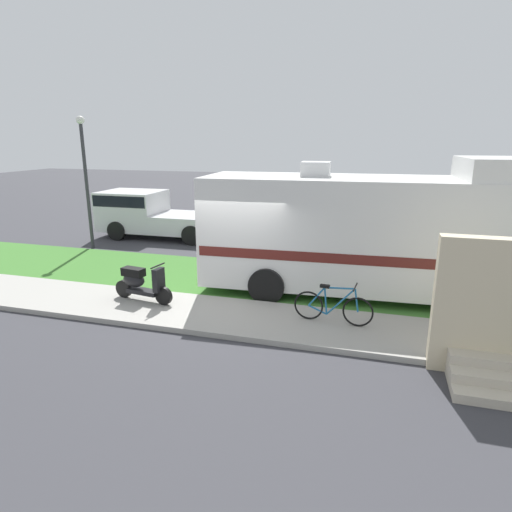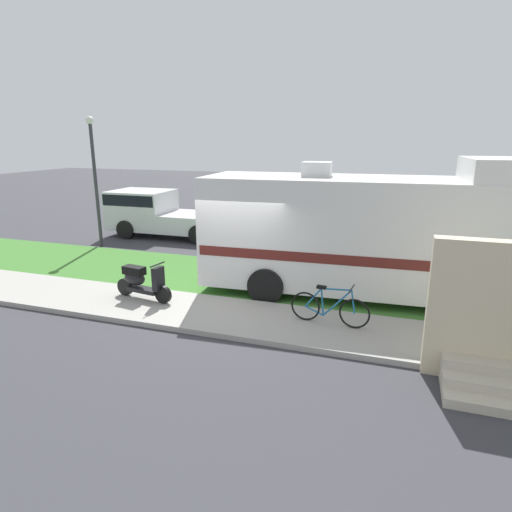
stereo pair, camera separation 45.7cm
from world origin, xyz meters
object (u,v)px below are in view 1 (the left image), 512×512
(bicycle, at_px, (333,307))
(pickup_truck_far, at_px, (261,204))
(pickup_truck_near, at_px, (151,213))
(street_lamp_post, at_px, (85,171))
(scooter, at_px, (141,283))
(motorhome_rv, at_px, (366,232))
(bottle_green, at_px, (445,340))

(bicycle, bearing_deg, pickup_truck_far, 113.05)
(pickup_truck_far, bearing_deg, pickup_truck_near, -135.29)
(street_lamp_post, bearing_deg, scooter, -44.14)
(motorhome_rv, distance_m, scooter, 5.69)
(pickup_truck_near, bearing_deg, bicycle, -40.66)
(bicycle, height_order, pickup_truck_far, pickup_truck_far)
(scooter, height_order, bicycle, scooter)
(pickup_truck_near, bearing_deg, bottle_green, -35.80)
(pickup_truck_far, bearing_deg, bicycle, -66.95)
(motorhome_rv, xyz_separation_m, pickup_truck_near, (-8.69, 4.74, -0.69))
(motorhome_rv, distance_m, pickup_truck_far, 9.78)
(motorhome_rv, height_order, scooter, motorhome_rv)
(pickup_truck_near, xyz_separation_m, pickup_truck_far, (3.65, 3.62, -0.01))
(scooter, bearing_deg, motorhome_rv, 23.59)
(bottle_green, relative_size, street_lamp_post, 0.05)
(bicycle, relative_size, pickup_truck_far, 0.30)
(motorhome_rv, relative_size, scooter, 4.92)
(bicycle, xyz_separation_m, bottle_green, (2.20, -0.46, -0.27))
(scooter, distance_m, pickup_truck_near, 7.85)
(scooter, distance_m, pickup_truck_far, 10.60)
(pickup_truck_near, height_order, street_lamp_post, street_lamp_post)
(pickup_truck_far, bearing_deg, motorhome_rv, -58.90)
(motorhome_rv, bearing_deg, bottle_green, -58.47)
(bicycle, distance_m, street_lamp_post, 10.66)
(pickup_truck_near, bearing_deg, street_lamp_post, -115.30)
(motorhome_rv, xyz_separation_m, scooter, (-5.12, -2.24, -1.09))
(pickup_truck_far, distance_m, bottle_green, 13.00)
(pickup_truck_far, relative_size, street_lamp_post, 1.19)
(scooter, height_order, bottle_green, scooter)
(pickup_truck_near, bearing_deg, motorhome_rv, -28.59)
(scooter, relative_size, bicycle, 0.96)
(pickup_truck_far, xyz_separation_m, street_lamp_post, (-4.79, -6.02, 1.84))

